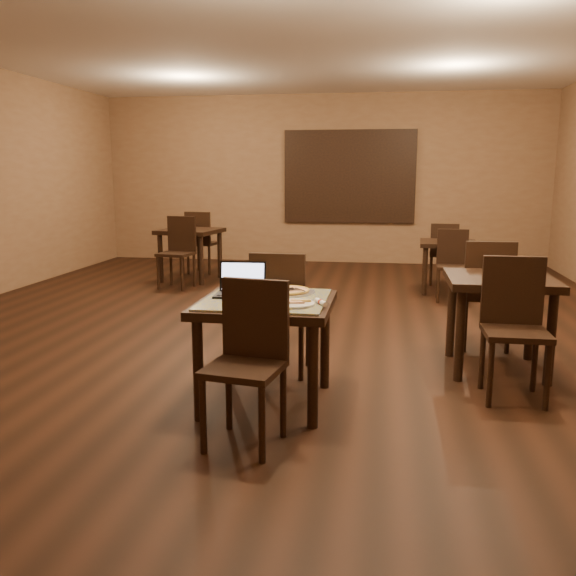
% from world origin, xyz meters
% --- Properties ---
extents(ground, '(10.00, 10.00, 0.00)m').
position_xyz_m(ground, '(0.00, 0.00, 0.00)').
color(ground, black).
rests_on(ground, ground).
extents(wall_back, '(8.00, 0.02, 3.00)m').
position_xyz_m(wall_back, '(0.00, 5.00, 1.50)').
color(wall_back, '#876344').
rests_on(wall_back, ground).
extents(ceiling, '(8.00, 10.00, 0.02)m').
position_xyz_m(ceiling, '(0.00, 0.00, 3.00)').
color(ceiling, silver).
rests_on(ceiling, wall_back).
extents(mural, '(2.34, 0.05, 1.64)m').
position_xyz_m(mural, '(0.50, 4.96, 1.55)').
color(mural, '#234D80').
rests_on(mural, wall_back).
extents(tiled_table, '(0.93, 0.93, 0.76)m').
position_xyz_m(tiled_table, '(0.32, -2.07, 0.66)').
color(tiled_table, black).
rests_on(tiled_table, ground).
extents(chair_main_near, '(0.50, 0.50, 0.99)m').
position_xyz_m(chair_main_near, '(0.34, -2.68, 0.56)').
color(chair_main_near, black).
rests_on(chair_main_near, ground).
extents(chair_main_far, '(0.45, 0.45, 1.01)m').
position_xyz_m(chair_main_far, '(0.32, -1.46, 0.57)').
color(chair_main_far, black).
rests_on(chair_main_far, ground).
extents(laptop, '(0.35, 0.28, 0.23)m').
position_xyz_m(laptop, '(0.12, -1.96, 0.82)').
color(laptop, black).
rests_on(laptop, tiled_table).
extents(plate, '(0.29, 0.29, 0.02)m').
position_xyz_m(plate, '(0.54, -2.25, 0.77)').
color(plate, white).
rests_on(plate, tiled_table).
extents(pizza_slice, '(0.20, 0.20, 0.02)m').
position_xyz_m(pizza_slice, '(0.54, -2.25, 0.79)').
color(pizza_slice, beige).
rests_on(pizza_slice, plate).
extents(pizza_pan, '(0.39, 0.39, 0.01)m').
position_xyz_m(pizza_pan, '(0.44, -1.83, 0.77)').
color(pizza_pan, silver).
rests_on(pizza_pan, tiled_table).
extents(pizza_whole, '(0.31, 0.31, 0.02)m').
position_xyz_m(pizza_whole, '(0.44, -1.83, 0.78)').
color(pizza_whole, beige).
rests_on(pizza_whole, pizza_pan).
extents(spatula, '(0.23, 0.26, 0.01)m').
position_xyz_m(spatula, '(0.46, -1.85, 0.79)').
color(spatula, silver).
rests_on(spatula, pizza_whole).
extents(napkin_roll, '(0.10, 0.15, 0.04)m').
position_xyz_m(napkin_roll, '(0.72, -2.21, 0.78)').
color(napkin_roll, white).
rests_on(napkin_roll, tiled_table).
extents(other_table_a, '(0.79, 0.79, 0.70)m').
position_xyz_m(other_table_a, '(2.01, 2.36, 0.58)').
color(other_table_a, black).
rests_on(other_table_a, ground).
extents(other_table_a_chair_near, '(0.41, 0.41, 0.91)m').
position_xyz_m(other_table_a_chair_near, '(2.01, 1.83, 0.51)').
color(other_table_a_chair_near, black).
rests_on(other_table_a_chair_near, ground).
extents(other_table_a_chair_far, '(0.41, 0.41, 0.91)m').
position_xyz_m(other_table_a_chair_far, '(2.00, 2.89, 0.51)').
color(other_table_a_chair_far, black).
rests_on(other_table_a_chair_far, ground).
extents(other_table_b, '(0.95, 0.95, 0.78)m').
position_xyz_m(other_table_b, '(-1.77, 2.75, 0.65)').
color(other_table_b, black).
rests_on(other_table_b, ground).
extents(other_table_b_chair_near, '(0.50, 0.50, 1.01)m').
position_xyz_m(other_table_b_chair_near, '(-1.76, 2.16, 0.57)').
color(other_table_b_chair_near, black).
rests_on(other_table_b_chair_near, ground).
extents(other_table_b_chair_far, '(0.50, 0.50, 1.01)m').
position_xyz_m(other_table_b_chair_far, '(-1.79, 3.34, 0.57)').
color(other_table_b_chair_far, black).
rests_on(other_table_b_chair_far, ground).
extents(other_table_c, '(0.85, 0.85, 0.79)m').
position_xyz_m(other_table_c, '(2.08, -1.04, 0.66)').
color(other_table_c, black).
rests_on(other_table_c, ground).
extents(other_table_c_chair_near, '(0.45, 0.45, 1.02)m').
position_xyz_m(other_table_c_chair_near, '(2.08, -1.63, 0.58)').
color(other_table_c_chair_near, black).
rests_on(other_table_c_chair_near, ground).
extents(other_table_c_chair_far, '(0.45, 0.45, 1.02)m').
position_xyz_m(other_table_c_chair_far, '(2.08, -0.44, 0.58)').
color(other_table_c_chair_far, black).
rests_on(other_table_c_chair_far, ground).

